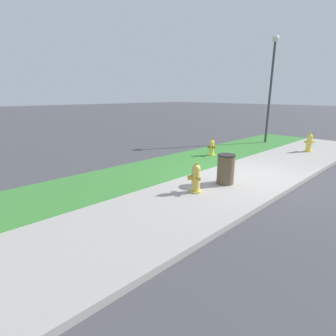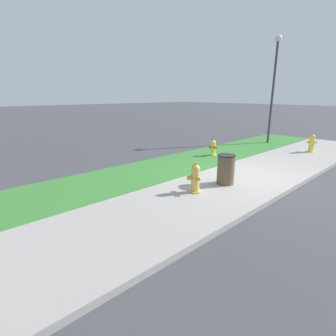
# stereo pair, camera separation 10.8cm
# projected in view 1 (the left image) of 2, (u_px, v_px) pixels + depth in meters

# --- Properties ---
(ground_plane) EXTENTS (120.00, 120.00, 0.00)m
(ground_plane) POSITION_uv_depth(u_px,v_px,m) (246.00, 176.00, 7.91)
(ground_plane) COLOR #424247
(sidewalk_pavement) EXTENTS (18.00, 2.59, 0.01)m
(sidewalk_pavement) POSITION_uv_depth(u_px,v_px,m) (246.00, 176.00, 7.91)
(sidewalk_pavement) COLOR #9E9993
(sidewalk_pavement) RESTS_ON ground
(grass_verge) EXTENTS (18.00, 2.43, 0.01)m
(grass_verge) POSITION_uv_depth(u_px,v_px,m) (185.00, 162.00, 9.64)
(grass_verge) COLOR #387A33
(grass_verge) RESTS_ON ground
(street_curb) EXTENTS (18.00, 0.16, 0.12)m
(street_curb) POSITION_uv_depth(u_px,v_px,m) (293.00, 185.00, 6.94)
(street_curb) COLOR #9E9993
(street_curb) RESTS_ON ground
(fire_hydrant_mid_block) EXTENTS (0.37, 0.34, 0.67)m
(fire_hydrant_mid_block) POSITION_uv_depth(u_px,v_px,m) (212.00, 148.00, 10.59)
(fire_hydrant_mid_block) COLOR yellow
(fire_hydrant_mid_block) RESTS_ON ground
(fire_hydrant_near_corner) EXTENTS (0.36, 0.37, 0.81)m
(fire_hydrant_near_corner) POSITION_uv_depth(u_px,v_px,m) (309.00, 143.00, 11.25)
(fire_hydrant_near_corner) COLOR yellow
(fire_hydrant_near_corner) RESTS_ON ground
(fire_hydrant_far_end) EXTENTS (0.38, 0.39, 0.77)m
(fire_hydrant_far_end) POSITION_uv_depth(u_px,v_px,m) (196.00, 178.00, 6.54)
(fire_hydrant_far_end) COLOR gold
(fire_hydrant_far_end) RESTS_ON ground
(street_lamp) EXTENTS (0.32, 0.32, 5.07)m
(street_lamp) POSITION_uv_depth(u_px,v_px,m) (272.00, 75.00, 12.67)
(street_lamp) COLOR #3D3D42
(street_lamp) RESTS_ON ground
(trash_bin) EXTENTS (0.49, 0.49, 0.83)m
(trash_bin) POSITION_uv_depth(u_px,v_px,m) (226.00, 169.00, 7.16)
(trash_bin) COLOR brown
(trash_bin) RESTS_ON ground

